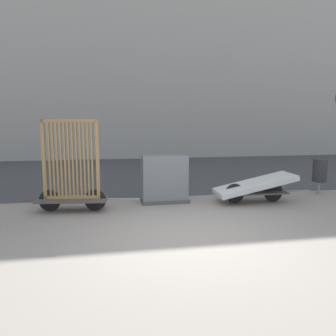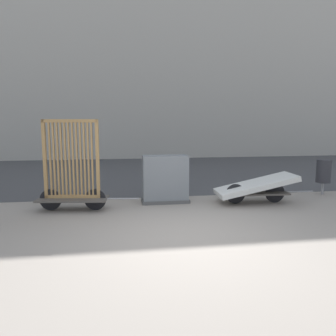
# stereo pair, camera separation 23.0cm
# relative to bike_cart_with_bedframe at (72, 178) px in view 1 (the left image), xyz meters

# --- Properties ---
(ground_plane) EXTENTS (60.00, 60.00, 0.00)m
(ground_plane) POSITION_rel_bike_cart_with_bedframe_xyz_m (2.13, -2.17, -0.74)
(ground_plane) COLOR gray
(road_strip) EXTENTS (56.00, 9.34, 0.01)m
(road_strip) POSITION_rel_bike_cart_with_bedframe_xyz_m (2.13, 5.64, -0.73)
(road_strip) COLOR #424244
(road_strip) RESTS_ON ground_plane
(building_facade) EXTENTS (48.00, 4.00, 10.53)m
(building_facade) POSITION_rel_bike_cart_with_bedframe_xyz_m (2.13, 12.31, 4.53)
(building_facade) COLOR #B2ADA3
(building_facade) RESTS_ON ground_plane
(bike_cart_with_bedframe) EXTENTS (2.24, 0.80, 2.00)m
(bike_cart_with_bedframe) POSITION_rel_bike_cart_with_bedframe_xyz_m (0.00, 0.00, 0.00)
(bike_cart_with_bedframe) COLOR #4C4742
(bike_cart_with_bedframe) RESTS_ON ground_plane
(bike_cart_with_mattress) EXTENTS (2.42, 0.93, 0.71)m
(bike_cart_with_mattress) POSITION_rel_bike_cart_with_bedframe_xyz_m (4.26, 0.00, -0.34)
(bike_cart_with_mattress) COLOR #4C4742
(bike_cart_with_mattress) RESTS_ON ground_plane
(utility_cabinet) EXTENTS (1.15, 0.52, 1.15)m
(utility_cabinet) POSITION_rel_bike_cart_with_bedframe_xyz_m (2.12, 0.41, -0.20)
(utility_cabinet) COLOR #4C4C4C
(utility_cabinet) RESTS_ON ground_plane
(trash_bin) EXTENTS (0.37, 0.37, 0.95)m
(trash_bin) POSITION_rel_bike_cart_with_bedframe_xyz_m (6.46, 0.63, -0.10)
(trash_bin) COLOR gray
(trash_bin) RESTS_ON ground_plane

